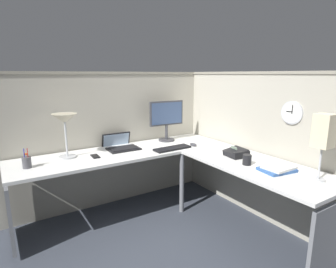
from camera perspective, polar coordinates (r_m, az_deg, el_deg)
ground_plane at (r=3.11m, az=2.06°, el=-17.60°), size 6.80×6.80×0.00m
cubicle_wall_back at (r=3.39m, az=-11.39°, el=-0.88°), size 2.57×0.12×1.58m
cubicle_wall_right at (r=3.19m, az=17.94°, el=-2.06°), size 0.12×2.37×1.58m
desk at (r=2.74m, az=0.20°, el=-7.34°), size 2.35×2.15×0.73m
monitor at (r=3.41m, az=-0.31°, el=3.40°), size 0.46×0.20×0.50m
laptop at (r=3.19m, az=-9.87°, el=-2.36°), size 0.35×0.39×0.22m
keyboard at (r=3.08m, az=0.90°, el=-2.97°), size 0.43×0.15×0.02m
computer_mouse at (r=3.23m, az=5.25°, el=-2.18°), size 0.06×0.10×0.03m
desk_lamp_dome at (r=2.88m, az=-20.60°, el=2.36°), size 0.24×0.24×0.44m
pen_cup at (r=2.77m, az=-27.22°, el=-5.23°), size 0.08×0.08×0.18m
cell_phone at (r=2.90m, az=-14.84°, el=-4.48°), size 0.08×0.15×0.01m
office_phone at (r=2.88m, az=13.96°, el=-3.85°), size 0.21×0.23×0.11m
book_stack at (r=2.58m, az=21.76°, el=-6.69°), size 0.31×0.25×0.04m
desk_lamp_paper at (r=2.41m, az=29.55°, el=0.20°), size 0.13×0.13×0.53m
coffee_mug at (r=2.65m, az=16.05°, el=-5.14°), size 0.08×0.08×0.10m
wall_clock at (r=2.83m, az=24.34°, el=4.03°), size 0.04×0.22×0.22m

